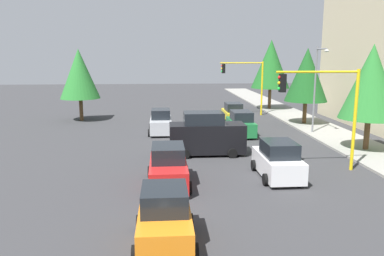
{
  "coord_description": "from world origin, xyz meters",
  "views": [
    {
      "loc": [
        25.96,
        -2.97,
        6.35
      ],
      "look_at": [
        -0.89,
        -0.93,
        1.2
      ],
      "focal_mm": 35.86,
      "sensor_mm": 36.0,
      "label": 1
    }
  ],
  "objects_px": {
    "car_red": "(168,167)",
    "car_orange": "(165,220)",
    "tree_opposite_side": "(79,74)",
    "delivery_van_black": "(207,135)",
    "car_yellow": "(233,114)",
    "street_lamp_curbside": "(317,81)",
    "car_white": "(278,161)",
    "car_green": "(241,124)",
    "car_silver": "(161,122)",
    "traffic_signal_near_left": "(324,100)",
    "tree_roadside_mid": "(307,75)",
    "tree_roadside_far": "(271,64)",
    "tree_roadside_near": "(371,82)",
    "traffic_signal_far_left": "(245,77)"
  },
  "relations": [
    {
      "from": "delivery_van_black",
      "to": "car_green",
      "type": "relative_size",
      "value": 1.15
    },
    {
      "from": "tree_roadside_far",
      "to": "tree_roadside_near",
      "type": "bearing_deg",
      "value": 2.86
    },
    {
      "from": "car_green",
      "to": "car_orange",
      "type": "height_order",
      "value": "same"
    },
    {
      "from": "traffic_signal_far_left",
      "to": "car_green",
      "type": "xyz_separation_m",
      "value": [
        10.21,
        -2.49,
        -3.12
      ]
    },
    {
      "from": "tree_roadside_near",
      "to": "car_green",
      "type": "distance_m",
      "value": 10.03
    },
    {
      "from": "car_green",
      "to": "car_silver",
      "type": "height_order",
      "value": "same"
    },
    {
      "from": "tree_roadside_near",
      "to": "car_green",
      "type": "relative_size",
      "value": 1.7
    },
    {
      "from": "traffic_signal_far_left",
      "to": "tree_roadside_mid",
      "type": "xyz_separation_m",
      "value": [
        6.0,
        4.3,
        0.55
      ]
    },
    {
      "from": "car_silver",
      "to": "street_lamp_curbside",
      "type": "bearing_deg",
      "value": 83.23
    },
    {
      "from": "tree_roadside_mid",
      "to": "car_orange",
      "type": "bearing_deg",
      "value": -30.72
    },
    {
      "from": "delivery_van_black",
      "to": "car_green",
      "type": "xyz_separation_m",
      "value": [
        -5.79,
        3.42,
        -0.38
      ]
    },
    {
      "from": "street_lamp_curbside",
      "to": "tree_roadside_mid",
      "type": "distance_m",
      "value": 4.47
    },
    {
      "from": "tree_roadside_far",
      "to": "tree_opposite_side",
      "type": "distance_m",
      "value": 21.37
    },
    {
      "from": "tree_opposite_side",
      "to": "car_green",
      "type": "distance_m",
      "value": 16.81
    },
    {
      "from": "street_lamp_curbside",
      "to": "delivery_van_black",
      "type": "bearing_deg",
      "value": -59.21
    },
    {
      "from": "car_silver",
      "to": "car_white",
      "type": "relative_size",
      "value": 0.96
    },
    {
      "from": "traffic_signal_near_left",
      "to": "car_green",
      "type": "bearing_deg",
      "value": -165.77
    },
    {
      "from": "traffic_signal_far_left",
      "to": "tree_opposite_side",
      "type": "relative_size",
      "value": 0.82
    },
    {
      "from": "tree_roadside_far",
      "to": "tree_opposite_side",
      "type": "relative_size",
      "value": 1.16
    },
    {
      "from": "traffic_signal_far_left",
      "to": "car_red",
      "type": "relative_size",
      "value": 1.35
    },
    {
      "from": "tree_roadside_mid",
      "to": "car_silver",
      "type": "xyz_separation_m",
      "value": [
        2.92,
        -13.18,
        -3.67
      ]
    },
    {
      "from": "traffic_signal_near_left",
      "to": "tree_roadside_mid",
      "type": "distance_m",
      "value": 14.66
    },
    {
      "from": "car_green",
      "to": "traffic_signal_far_left",
      "type": "bearing_deg",
      "value": 166.29
    },
    {
      "from": "traffic_signal_near_left",
      "to": "street_lamp_curbside",
      "type": "bearing_deg",
      "value": 159.92
    },
    {
      "from": "tree_roadside_mid",
      "to": "car_green",
      "type": "height_order",
      "value": "tree_roadside_mid"
    },
    {
      "from": "street_lamp_curbside",
      "to": "car_green",
      "type": "height_order",
      "value": "street_lamp_curbside"
    },
    {
      "from": "tree_roadside_far",
      "to": "car_silver",
      "type": "height_order",
      "value": "tree_roadside_far"
    },
    {
      "from": "tree_roadside_near",
      "to": "car_red",
      "type": "bearing_deg",
      "value": -66.6
    },
    {
      "from": "traffic_signal_near_left",
      "to": "car_yellow",
      "type": "bearing_deg",
      "value": -171.85
    },
    {
      "from": "traffic_signal_near_left",
      "to": "tree_roadside_far",
      "type": "height_order",
      "value": "tree_roadside_far"
    },
    {
      "from": "traffic_signal_far_left",
      "to": "tree_roadside_near",
      "type": "height_order",
      "value": "tree_roadside_near"
    },
    {
      "from": "street_lamp_curbside",
      "to": "car_white",
      "type": "height_order",
      "value": "street_lamp_curbside"
    },
    {
      "from": "street_lamp_curbside",
      "to": "car_green",
      "type": "distance_m",
      "value": 6.92
    },
    {
      "from": "street_lamp_curbside",
      "to": "tree_opposite_side",
      "type": "xyz_separation_m",
      "value": [
        -8.39,
        -20.2,
        0.19
      ]
    },
    {
      "from": "street_lamp_curbside",
      "to": "car_white",
      "type": "distance_m",
      "value": 12.78
    },
    {
      "from": "car_red",
      "to": "tree_roadside_far",
      "type": "bearing_deg",
      "value": 154.52
    },
    {
      "from": "tree_roadside_far",
      "to": "tree_roadside_mid",
      "type": "height_order",
      "value": "tree_roadside_far"
    },
    {
      "from": "tree_roadside_far",
      "to": "car_orange",
      "type": "relative_size",
      "value": 2.21
    },
    {
      "from": "tree_opposite_side",
      "to": "delivery_van_black",
      "type": "relative_size",
      "value": 1.44
    },
    {
      "from": "car_yellow",
      "to": "car_red",
      "type": "distance_m",
      "value": 17.92
    },
    {
      "from": "car_silver",
      "to": "car_white",
      "type": "distance_m",
      "value": 13.56
    },
    {
      "from": "car_red",
      "to": "car_orange",
      "type": "bearing_deg",
      "value": -1.95
    },
    {
      "from": "car_yellow",
      "to": "car_orange",
      "type": "bearing_deg",
      "value": -15.88
    },
    {
      "from": "traffic_signal_near_left",
      "to": "car_silver",
      "type": "relative_size",
      "value": 1.44
    },
    {
      "from": "car_yellow",
      "to": "car_silver",
      "type": "bearing_deg",
      "value": -59.47
    },
    {
      "from": "car_green",
      "to": "car_orange",
      "type": "xyz_separation_m",
      "value": [
        17.62,
        -6.18,
        -0.0
      ]
    },
    {
      "from": "tree_roadside_near",
      "to": "traffic_signal_near_left",
      "type": "bearing_deg",
      "value": -50.27
    },
    {
      "from": "street_lamp_curbside",
      "to": "car_silver",
      "type": "distance_m",
      "value": 12.93
    },
    {
      "from": "car_white",
      "to": "car_yellow",
      "type": "height_order",
      "value": "same"
    },
    {
      "from": "tree_opposite_side",
      "to": "delivery_van_black",
      "type": "height_order",
      "value": "tree_opposite_side"
    }
  ]
}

